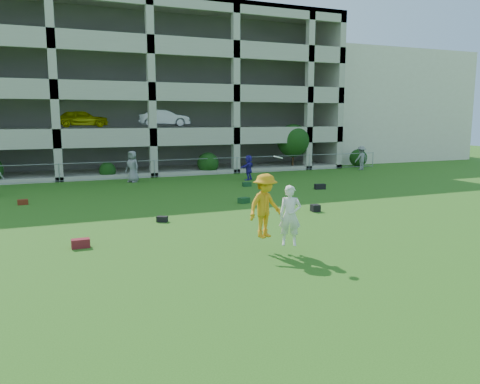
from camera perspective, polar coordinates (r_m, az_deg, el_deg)
name	(u,v)px	position (r m, az deg, el deg)	size (l,w,h in m)	color
ground	(290,251)	(14.37, 6.06, -7.19)	(100.00, 100.00, 0.00)	#235114
stucco_building	(358,107)	(49.87, 14.21, 9.96)	(16.00, 14.00, 10.00)	beige
bystander_c	(132,167)	(29.92, -12.98, 3.05)	(0.96, 0.62, 1.96)	slate
bystander_d	(249,168)	(30.22, 1.05, 3.00)	(1.50, 0.48, 1.61)	#2E2097
bystander_f	(361,158)	(37.24, 14.56, 4.04)	(1.19, 0.68, 1.83)	slate
bag_red_a	(81,243)	(15.44, -18.86, -5.94)	(0.55, 0.30, 0.28)	#52180E
bag_black_b	(162,219)	(18.41, -9.47, -3.28)	(0.40, 0.25, 0.22)	black
bag_green_c	(244,200)	(22.11, 0.46, -1.02)	(0.50, 0.35, 0.26)	#153A16
crate_d	(315,208)	(20.40, 9.17, -1.94)	(0.35, 0.35, 0.30)	black
bag_black_e	(320,187)	(26.75, 9.72, 0.66)	(0.60, 0.30, 0.30)	black
bag_red_f	(23,202)	(23.95, -24.96, -1.12)	(0.45, 0.28, 0.24)	#571F0F
bag_green_g	(247,184)	(27.44, 0.83, 0.95)	(0.50, 0.30, 0.25)	#153B1B
frisbee_contest	(271,208)	(13.92, 3.77, -1.95)	(1.70, 1.33, 2.65)	orange
parking_garage	(130,93)	(40.39, -13.28, 11.70)	(30.00, 14.00, 12.00)	#9E998C
fence	(154,168)	(31.98, -10.39, 2.84)	(36.06, 0.06, 1.20)	gray
shrub_row	(215,152)	(33.81, -3.03, 4.83)	(34.38, 2.52, 3.50)	#163D11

